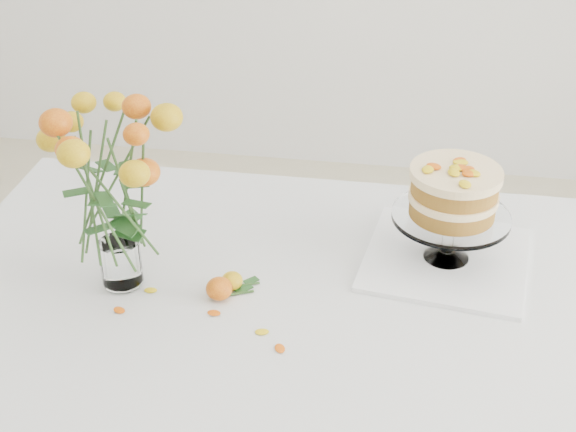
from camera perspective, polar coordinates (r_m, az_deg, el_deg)
name	(u,v)px	position (r m, az deg, el deg)	size (l,w,h in m)	color
table	(285,321)	(1.64, -0.21, -7.49)	(1.43, 0.93, 0.76)	tan
napkin	(446,259)	(1.70, 11.14, -3.01)	(0.32, 0.32, 0.01)	white
cake_stand	(453,197)	(1.62, 11.67, 1.33)	(0.24, 0.24, 0.21)	white
rose_vase	(110,181)	(1.51, -12.54, 2.48)	(0.28, 0.28, 0.40)	white
loose_rose_near	(232,281)	(1.59, -3.99, -4.62)	(0.07, 0.04, 0.04)	gold
loose_rose_far	(219,289)	(1.56, -4.90, -5.17)	(0.09, 0.06, 0.04)	#B93B09
stray_petal_a	(214,313)	(1.53, -5.29, -6.89)	(0.03, 0.02, 0.00)	yellow
stray_petal_b	(262,332)	(1.48, -1.86, -8.24)	(0.03, 0.02, 0.00)	yellow
stray_petal_c	(280,349)	(1.45, -0.59, -9.41)	(0.03, 0.02, 0.00)	yellow
stray_petal_d	(151,290)	(1.61, -9.74, -5.24)	(0.03, 0.02, 0.00)	yellow
stray_petal_e	(119,310)	(1.57, -11.91, -6.58)	(0.03, 0.02, 0.00)	yellow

